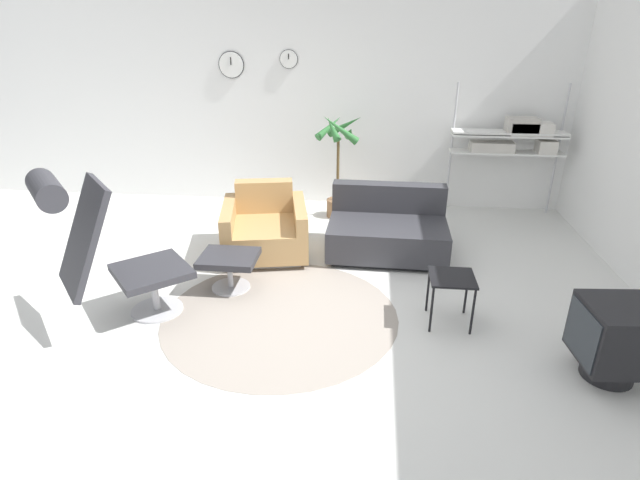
{
  "coord_description": "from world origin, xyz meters",
  "views": [
    {
      "loc": [
        0.7,
        -3.75,
        2.31
      ],
      "look_at": [
        0.26,
        0.26,
        0.55
      ],
      "focal_mm": 28.0,
      "sensor_mm": 36.0,
      "label": 1
    }
  ],
  "objects_px": {
    "side_table": "(452,283)",
    "crt_television": "(615,339)",
    "lounge_chair": "(100,240)",
    "shelf_unit": "(516,137)",
    "armchair_red": "(265,230)",
    "ottoman": "(229,263)",
    "potted_plant": "(338,168)",
    "couch_low": "(387,231)"
  },
  "relations": [
    {
      "from": "shelf_unit",
      "to": "potted_plant",
      "type": "bearing_deg",
      "value": -172.31
    },
    {
      "from": "crt_television",
      "to": "side_table",
      "type": "bearing_deg",
      "value": 55.3
    },
    {
      "from": "couch_low",
      "to": "crt_television",
      "type": "height_order",
      "value": "couch_low"
    },
    {
      "from": "side_table",
      "to": "potted_plant",
      "type": "bearing_deg",
      "value": 114.69
    },
    {
      "from": "couch_low",
      "to": "potted_plant",
      "type": "bearing_deg",
      "value": -58.57
    },
    {
      "from": "crt_television",
      "to": "potted_plant",
      "type": "bearing_deg",
      "value": 30.68
    },
    {
      "from": "lounge_chair",
      "to": "potted_plant",
      "type": "relative_size",
      "value": 0.98
    },
    {
      "from": "armchair_red",
      "to": "potted_plant",
      "type": "xyz_separation_m",
      "value": [
        0.7,
        1.2,
        0.38
      ]
    },
    {
      "from": "ottoman",
      "to": "potted_plant",
      "type": "distance_m",
      "value": 2.24
    },
    {
      "from": "armchair_red",
      "to": "shelf_unit",
      "type": "distance_m",
      "value": 3.32
    },
    {
      "from": "armchair_red",
      "to": "lounge_chair",
      "type": "bearing_deg",
      "value": 46.57
    },
    {
      "from": "armchair_red",
      "to": "crt_television",
      "type": "relative_size",
      "value": 1.86
    },
    {
      "from": "potted_plant",
      "to": "couch_low",
      "type": "bearing_deg",
      "value": -59.72
    },
    {
      "from": "ottoman",
      "to": "side_table",
      "type": "bearing_deg",
      "value": -10.79
    },
    {
      "from": "lounge_chair",
      "to": "crt_television",
      "type": "relative_size",
      "value": 2.31
    },
    {
      "from": "ottoman",
      "to": "couch_low",
      "type": "height_order",
      "value": "couch_low"
    },
    {
      "from": "armchair_red",
      "to": "potted_plant",
      "type": "distance_m",
      "value": 1.44
    },
    {
      "from": "potted_plant",
      "to": "shelf_unit",
      "type": "relative_size",
      "value": 0.82
    },
    {
      "from": "armchair_red",
      "to": "couch_low",
      "type": "relative_size",
      "value": 0.85
    },
    {
      "from": "ottoman",
      "to": "couch_low",
      "type": "relative_size",
      "value": 0.41
    },
    {
      "from": "armchair_red",
      "to": "crt_television",
      "type": "distance_m",
      "value": 3.36
    },
    {
      "from": "lounge_chair",
      "to": "potted_plant",
      "type": "distance_m",
      "value": 3.2
    },
    {
      "from": "lounge_chair",
      "to": "couch_low",
      "type": "relative_size",
      "value": 1.05
    },
    {
      "from": "side_table",
      "to": "crt_television",
      "type": "xyz_separation_m",
      "value": [
        1.03,
        -0.59,
        -0.06
      ]
    },
    {
      "from": "armchair_red",
      "to": "couch_low",
      "type": "xyz_separation_m",
      "value": [
        1.31,
        0.15,
        -0.01
      ]
    },
    {
      "from": "couch_low",
      "to": "crt_television",
      "type": "xyz_separation_m",
      "value": [
        1.53,
        -1.95,
        0.06
      ]
    },
    {
      "from": "armchair_red",
      "to": "crt_television",
      "type": "xyz_separation_m",
      "value": [
        2.84,
        -1.8,
        0.05
      ]
    },
    {
      "from": "ottoman",
      "to": "crt_television",
      "type": "bearing_deg",
      "value": -17.9
    },
    {
      "from": "side_table",
      "to": "shelf_unit",
      "type": "distance_m",
      "value": 2.97
    },
    {
      "from": "couch_low",
      "to": "ottoman",
      "type": "bearing_deg",
      "value": 34.78
    },
    {
      "from": "lounge_chair",
      "to": "shelf_unit",
      "type": "xyz_separation_m",
      "value": [
        3.82,
        3.03,
        0.25
      ]
    },
    {
      "from": "lounge_chair",
      "to": "armchair_red",
      "type": "height_order",
      "value": "lounge_chair"
    },
    {
      "from": "lounge_chair",
      "to": "shelf_unit",
      "type": "relative_size",
      "value": 0.8
    },
    {
      "from": "lounge_chair",
      "to": "crt_television",
      "type": "bearing_deg",
      "value": 44.45
    },
    {
      "from": "lounge_chair",
      "to": "shelf_unit",
      "type": "bearing_deg",
      "value": 86.87
    },
    {
      "from": "lounge_chair",
      "to": "potted_plant",
      "type": "xyz_separation_m",
      "value": [
        1.65,
        2.74,
        -0.12
      ]
    },
    {
      "from": "side_table",
      "to": "crt_television",
      "type": "height_order",
      "value": "crt_television"
    },
    {
      "from": "couch_low",
      "to": "shelf_unit",
      "type": "height_order",
      "value": "shelf_unit"
    },
    {
      "from": "potted_plant",
      "to": "shelf_unit",
      "type": "xyz_separation_m",
      "value": [
        2.17,
        0.29,
        0.37
      ]
    },
    {
      "from": "couch_low",
      "to": "side_table",
      "type": "bearing_deg",
      "value": 111.11
    },
    {
      "from": "ottoman",
      "to": "potted_plant",
      "type": "bearing_deg",
      "value": 67.12
    },
    {
      "from": "armchair_red",
      "to": "side_table",
      "type": "relative_size",
      "value": 2.49
    }
  ]
}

